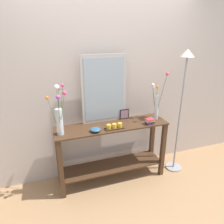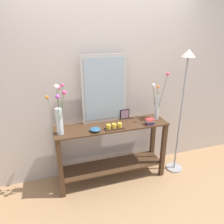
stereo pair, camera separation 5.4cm
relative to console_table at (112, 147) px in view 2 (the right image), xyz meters
The scene contains 11 objects.
ground_plane 0.52m from the console_table, ahead, with size 7.00×6.00×0.02m, color #A87F56.
wall_back 0.90m from the console_table, 90.00° to the left, with size 6.40×0.08×2.70m, color beige.
console_table is the anchor object (origin of this frame).
mirror_leaning 0.79m from the console_table, 106.67° to the left, with size 0.60×0.03×0.89m.
tall_vase_left 0.88m from the console_table, behind, with size 0.22×0.25×0.62m.
vase_right 0.86m from the console_table, ahead, with size 0.14×0.23×0.67m.
candle_tray 0.37m from the console_table, 92.96° to the right, with size 0.24×0.09×0.07m.
picture_frame_small 0.48m from the console_table, 32.26° to the left, with size 0.13×0.01×0.14m.
decorative_bowl 0.45m from the console_table, 155.84° to the right, with size 0.13×0.13×0.05m.
book_stack 0.62m from the console_table, 14.21° to the right, with size 0.13×0.10×0.08m.
floor_lamp 1.21m from the console_table, ahead, with size 0.24×0.24×1.78m.
Camera 2 is at (-0.75, -2.36, 1.97)m, focal length 33.36 mm.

